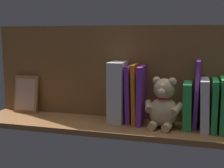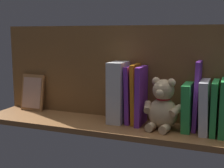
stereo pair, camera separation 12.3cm
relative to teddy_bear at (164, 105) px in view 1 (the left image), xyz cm
name	(u,v)px [view 1 (the left image)]	position (x,y,z in cm)	size (l,w,h in cm)	color
ground_plane	(112,126)	(20.72, 0.39, -9.81)	(113.69, 24.98, 2.20)	brown
shelf_back_panel	(118,72)	(20.72, -9.85, 11.11)	(113.69, 1.50, 39.65)	brown
book_2	(222,105)	(-21.66, -1.38, 1.39)	(2.18, 14.65, 20.20)	green
book_3	(214,105)	(-18.71, -1.62, 1.00)	(2.11, 14.17, 19.43)	green
book_4	(205,104)	(-15.28, -1.57, 0.98)	(3.11, 14.26, 19.40)	silver
book_5	(197,94)	(-12.16, -3.56, 4.39)	(1.52, 10.28, 26.21)	purple
book_6	(188,105)	(-9.01, -2.25, 0.16)	(3.17, 12.90, 17.75)	green
teddy_bear	(164,105)	(0.00, 0.00, 0.00)	(15.90, 13.81, 19.80)	#D1B284
book_7	(141,95)	(9.32, -2.55, 3.02)	(2.02, 12.29, 23.47)	purple
book_8	(135,94)	(11.96, -3.57, 3.34)	(1.64, 10.25, 24.11)	orange
book_9	(129,94)	(14.46, -3.63, 2.93)	(1.75, 10.14, 23.28)	purple
dictionary_thick_white	(117,92)	(19.26, -2.73, 3.75)	(6.21, 11.74, 24.93)	silver
picture_frame_leaning	(26,94)	(64.14, -6.22, -0.22)	(11.78, 4.35, 17.21)	#9E6B3D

